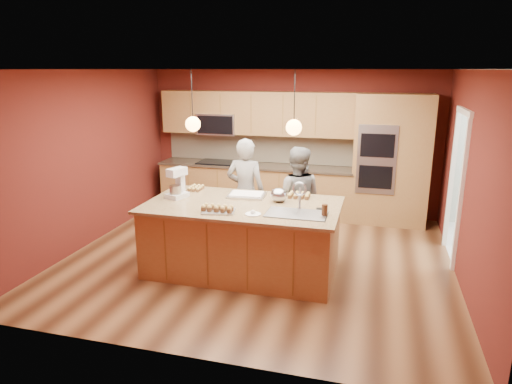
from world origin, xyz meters
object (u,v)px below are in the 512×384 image
(stand_mixer, at_px, (177,185))
(mixing_bowl, at_px, (279,195))
(person_right, at_px, (296,199))
(person_left, at_px, (246,192))
(island, at_px, (244,237))

(stand_mixer, distance_m, mixing_bowl, 1.43)
(person_right, relative_size, stand_mixer, 3.81)
(person_left, relative_size, person_right, 1.06)
(person_left, height_order, stand_mixer, person_left)
(island, height_order, stand_mixer, stand_mixer)
(person_right, bearing_deg, stand_mixer, 27.27)
(person_left, bearing_deg, stand_mixer, 52.52)
(person_left, bearing_deg, mixing_bowl, 133.79)
(stand_mixer, bearing_deg, mixing_bowl, 25.18)
(stand_mixer, bearing_deg, island, 14.83)
(person_left, xyz_separation_m, stand_mixer, (-0.73, -0.91, 0.29))
(person_right, bearing_deg, person_left, -3.51)
(person_right, distance_m, mixing_bowl, 0.80)
(person_left, height_order, mixing_bowl, person_left)
(person_left, xyz_separation_m, mixing_bowl, (0.70, -0.75, 0.20))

